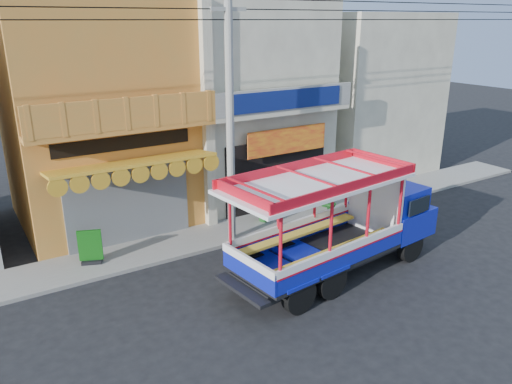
% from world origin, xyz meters
% --- Properties ---
extents(ground, '(90.00, 90.00, 0.00)m').
position_xyz_m(ground, '(0.00, 0.00, 0.00)').
color(ground, black).
rests_on(ground, ground).
extents(sidewalk, '(30.00, 2.00, 0.12)m').
position_xyz_m(sidewalk, '(0.00, 4.00, 0.06)').
color(sidewalk, slate).
rests_on(sidewalk, ground).
extents(shophouse_left, '(6.00, 7.50, 8.24)m').
position_xyz_m(shophouse_left, '(-4.00, 7.96, 4.11)').
color(shophouse_left, orange).
rests_on(shophouse_left, ground).
extents(shophouse_right, '(6.00, 6.75, 8.24)m').
position_xyz_m(shophouse_right, '(2.00, 7.96, 4.11)').
color(shophouse_right, '#AFA790').
rests_on(shophouse_right, ground).
extents(party_pilaster, '(0.35, 0.30, 8.00)m').
position_xyz_m(party_pilaster, '(-1.00, 4.85, 4.00)').
color(party_pilaster, '#AFA790').
rests_on(party_pilaster, ground).
extents(filler_building_right, '(6.00, 6.00, 7.60)m').
position_xyz_m(filler_building_right, '(9.00, 8.00, 3.80)').
color(filler_building_right, '#AFA790').
rests_on(filler_building_right, ground).
extents(utility_pole, '(28.00, 0.26, 9.00)m').
position_xyz_m(utility_pole, '(-0.85, 3.30, 5.03)').
color(utility_pole, gray).
rests_on(utility_pole, ground).
extents(songthaew_truck, '(7.42, 3.10, 3.37)m').
position_xyz_m(songthaew_truck, '(1.07, -0.24, 1.62)').
color(songthaew_truck, black).
rests_on(songthaew_truck, ground).
extents(green_sign, '(0.70, 0.53, 1.10)m').
position_xyz_m(green_sign, '(-5.61, 4.01, 0.58)').
color(green_sign, black).
rests_on(green_sign, sidewalk).
extents(potted_plant_a, '(1.06, 1.05, 0.89)m').
position_xyz_m(potted_plant_a, '(0.83, 4.07, 0.57)').
color(potted_plant_a, '#18561D').
rests_on(potted_plant_a, sidewalk).
extents(potted_plant_b, '(0.61, 0.59, 0.87)m').
position_xyz_m(potted_plant_b, '(3.46, 3.40, 0.55)').
color(potted_plant_b, '#18561D').
rests_on(potted_plant_b, sidewalk).
extents(potted_plant_c, '(0.86, 0.86, 1.09)m').
position_xyz_m(potted_plant_c, '(3.85, 4.04, 0.66)').
color(potted_plant_c, '#18561D').
rests_on(potted_plant_c, sidewalk).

